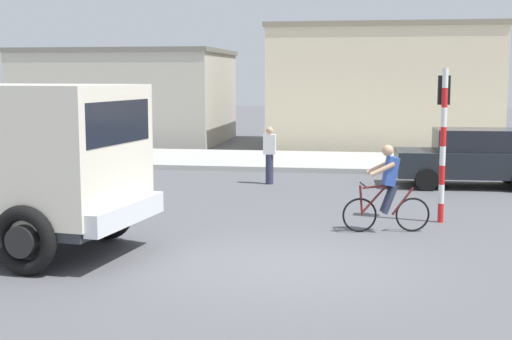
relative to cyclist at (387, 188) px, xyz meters
The scene contains 8 objects.
ground_plane 3.24m from the cyclist, 120.11° to the right, with size 120.00×120.00×0.00m, color #56565B.
sidewalk_far 10.88m from the cyclist, 98.30° to the left, with size 80.00×5.00×0.16m, color #ADADA8.
cyclist is the anchor object (origin of this frame).
traffic_light_pole 2.05m from the cyclist, 46.57° to the left, with size 0.24×0.43×3.20m.
car_red_near 6.62m from the cyclist, 68.61° to the left, with size 4.06×2.00×1.60m.
pedestrian_near_kerb 6.59m from the cyclist, 118.50° to the left, with size 0.34×0.22×1.62m.
building_corner_left 21.23m from the cyclist, 122.75° to the left, with size 9.05×6.83×4.22m.
building_mid_block 17.40m from the cyclist, 89.63° to the left, with size 9.42×6.67×5.14m.
Camera 1 is at (1.21, -11.19, 3.05)m, focal length 49.82 mm.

